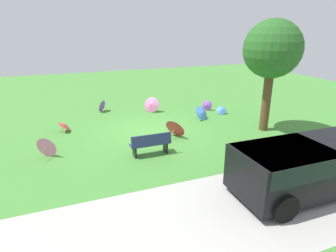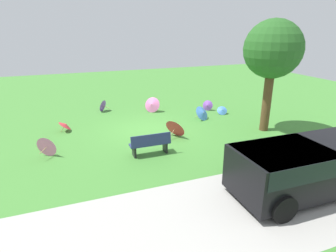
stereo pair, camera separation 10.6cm
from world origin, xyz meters
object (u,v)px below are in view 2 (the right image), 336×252
at_px(parasol_pink_3, 152,105).
at_px(parasol_red_1, 65,125).
at_px(parasol_purple_0, 207,105).
at_px(parasol_pink_1, 48,146).
at_px(shade_tree, 273,50).
at_px(van_dark, 303,165).
at_px(park_bench, 150,144).
at_px(parasol_blue_0, 222,110).
at_px(parasol_purple_1, 102,105).
at_px(parasol_red_0, 176,127).
at_px(parasol_blue_1, 203,113).

bearing_deg(parasol_pink_3, parasol_red_1, 18.45).
xyz_separation_m(parasol_purple_0, parasol_pink_1, (8.83, 3.39, 0.11)).
xyz_separation_m(shade_tree, parasol_pink_1, (9.79, -0.59, -3.36)).
distance_m(van_dark, park_bench, 5.42).
bearing_deg(parasol_blue_0, park_bench, 34.11).
xyz_separation_m(van_dark, parasol_purple_1, (4.29, -11.01, -0.56)).
height_order(shade_tree, parasol_blue_0, shade_tree).
bearing_deg(parasol_red_0, parasol_pink_3, -92.62).
distance_m(van_dark, parasol_purple_0, 9.08).
relative_size(parasol_red_0, parasol_red_1, 1.72).
distance_m(parasol_purple_0, parasol_pink_1, 9.46).
distance_m(parasol_red_0, parasol_purple_1, 5.97).
bearing_deg(parasol_blue_1, van_dark, 85.66).
bearing_deg(parasol_pink_3, shade_tree, 130.55).
distance_m(parasol_blue_0, parasol_pink_1, 9.56).
xyz_separation_m(parasol_pink_1, parasol_pink_3, (-5.62, -4.29, 0.03)).
relative_size(parasol_blue_0, parasol_pink_3, 0.68).
xyz_separation_m(shade_tree, parasol_red_1, (9.06, -3.25, -3.46)).
bearing_deg(parasol_purple_1, van_dark, 111.30).
distance_m(shade_tree, parasol_pink_1, 10.37).
xyz_separation_m(van_dark, parasol_blue_1, (-0.56, -7.41, -0.53)).
distance_m(parasol_red_0, parasol_pink_3, 4.19).
bearing_deg(parasol_blue_1, parasol_purple_0, -126.33).
height_order(parasol_purple_0, parasol_red_1, parasol_purple_0).
distance_m(parasol_blue_1, parasol_pink_3, 3.19).
xyz_separation_m(parasol_red_0, parasol_purple_1, (2.55, -5.40, -0.10)).
bearing_deg(van_dark, parasol_purple_1, -68.70).
bearing_deg(parasol_blue_1, parasol_red_1, -6.15).
distance_m(parasol_blue_0, parasol_blue_1, 1.60).
bearing_deg(parasol_purple_1, parasol_purple_0, 160.50).
xyz_separation_m(parasol_red_0, parasol_pink_3, (-0.19, -4.18, -0.01)).
relative_size(parasol_blue_0, parasol_blue_1, 0.69).
height_order(parasol_blue_1, parasol_red_1, parasol_blue_1).
bearing_deg(parasol_blue_0, parasol_purple_1, -25.99).
bearing_deg(parasol_red_0, park_bench, 40.62).
bearing_deg(parasol_purple_0, van_dark, 79.43).
xyz_separation_m(shade_tree, parasol_red_0, (4.37, -0.70, -3.33)).
bearing_deg(parasol_pink_3, parasol_red_0, 87.38).
bearing_deg(van_dark, parasol_purple_0, -100.57).
bearing_deg(parasol_red_1, parasol_blue_1, 173.85).
relative_size(shade_tree, parasol_pink_3, 5.00).
bearing_deg(parasol_blue_0, parasol_purple_0, -67.06).
bearing_deg(parasol_blue_0, shade_tree, 100.19).
bearing_deg(parasol_red_0, parasol_blue_1, -142.08).
distance_m(shade_tree, parasol_blue_1, 4.69).
bearing_deg(parasol_blue_0, parasol_pink_1, 14.49).
distance_m(park_bench, parasol_purple_0, 6.95).
xyz_separation_m(shade_tree, parasol_purple_0, (0.96, -3.99, -3.47)).
relative_size(parasol_blue_1, parasol_red_1, 1.57).
distance_m(shade_tree, parasol_blue_0, 4.66).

